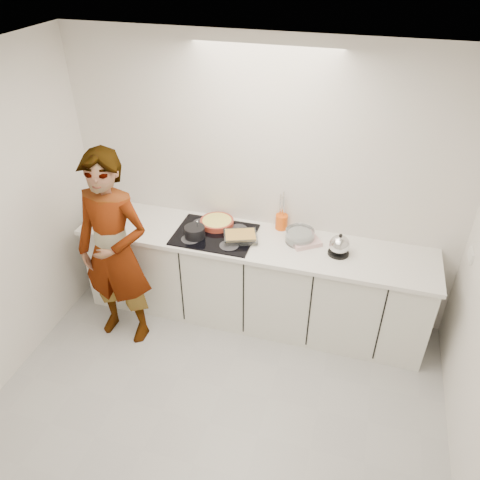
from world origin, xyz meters
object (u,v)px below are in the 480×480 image
(baking_dish, at_px, (240,236))
(tart_dish, at_px, (217,222))
(hob, at_px, (215,235))
(mixing_bowl, at_px, (300,237))
(kettle, at_px, (339,246))
(cook, at_px, (114,252))
(saucepan, at_px, (195,232))
(utensil_crock, at_px, (281,222))

(baking_dish, bearing_deg, tart_dish, 147.86)
(hob, xyz_separation_m, tart_dish, (-0.03, 0.15, 0.04))
(tart_dish, bearing_deg, mixing_bowl, -3.14)
(tart_dish, bearing_deg, baking_dish, -32.14)
(baking_dish, xyz_separation_m, kettle, (0.86, 0.04, 0.04))
(tart_dish, height_order, mixing_bowl, mixing_bowl)
(kettle, bearing_deg, cook, -164.00)
(saucepan, xyz_separation_m, baking_dish, (0.40, 0.07, -0.02))
(cook, bearing_deg, saucepan, 38.10)
(mixing_bowl, bearing_deg, kettle, -14.80)
(kettle, xyz_separation_m, utensil_crock, (-0.56, 0.27, -0.02))
(mixing_bowl, bearing_deg, tart_dish, 176.86)
(tart_dish, xyz_separation_m, kettle, (1.14, -0.14, 0.04))
(tart_dish, relative_size, saucepan, 1.92)
(utensil_crock, distance_m, cook, 1.52)
(tart_dish, relative_size, cook, 0.22)
(hob, bearing_deg, kettle, 0.92)
(baking_dish, relative_size, cook, 0.19)
(saucepan, relative_size, baking_dish, 0.60)
(cook, bearing_deg, utensil_crock, 33.91)
(mixing_bowl, bearing_deg, cook, -157.36)
(kettle, bearing_deg, mixing_bowl, 165.20)
(mixing_bowl, bearing_deg, hob, -171.65)
(baking_dish, distance_m, kettle, 0.87)
(saucepan, height_order, kettle, kettle)
(baking_dish, bearing_deg, mixing_bowl, 14.46)
(baking_dish, bearing_deg, hob, 175.36)
(baking_dish, bearing_deg, utensil_crock, 44.69)
(hob, xyz_separation_m, mixing_bowl, (0.76, 0.11, 0.05))
(saucepan, relative_size, kettle, 1.00)
(saucepan, xyz_separation_m, mixing_bowl, (0.91, 0.20, -0.01))
(hob, relative_size, baking_dish, 2.06)
(kettle, relative_size, cook, 0.11)
(hob, xyz_separation_m, baking_dish, (0.25, -0.02, 0.04))
(hob, height_order, mixing_bowl, mixing_bowl)
(baking_dish, xyz_separation_m, utensil_crock, (0.31, 0.30, 0.02))
(tart_dish, bearing_deg, saucepan, -116.93)
(baking_dish, height_order, mixing_bowl, mixing_bowl)
(saucepan, relative_size, cook, 0.11)
(tart_dish, distance_m, mixing_bowl, 0.79)
(saucepan, height_order, baking_dish, saucepan)
(saucepan, bearing_deg, cook, -144.18)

